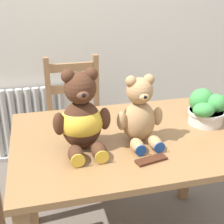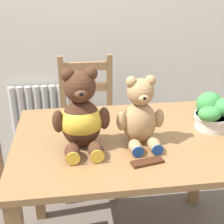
{
  "view_description": "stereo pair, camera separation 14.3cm",
  "coord_description": "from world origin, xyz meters",
  "px_view_note": "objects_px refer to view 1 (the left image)",
  "views": [
    {
      "loc": [
        -0.44,
        -0.9,
        1.49
      ],
      "look_at": [
        -0.11,
        0.37,
        0.93
      ],
      "focal_mm": 50.0,
      "sensor_mm": 36.0,
      "label": 1
    },
    {
      "loc": [
        -0.3,
        -0.93,
        1.49
      ],
      "look_at": [
        -0.11,
        0.37,
        0.93
      ],
      "focal_mm": 50.0,
      "sensor_mm": 36.0,
      "label": 2
    }
  ],
  "objects_px": {
    "wooden_chair_behind": "(77,130)",
    "chocolate_bar": "(151,160)",
    "teddy_bear_right": "(140,114)",
    "teddy_bear_left": "(82,118)",
    "potted_plant": "(206,108)"
  },
  "relations": [
    {
      "from": "chocolate_bar",
      "to": "teddy_bear_right",
      "type": "bearing_deg",
      "value": 87.67
    },
    {
      "from": "teddy_bear_right",
      "to": "chocolate_bar",
      "type": "xyz_separation_m",
      "value": [
        -0.01,
        -0.19,
        -0.13
      ]
    },
    {
      "from": "teddy_bear_right",
      "to": "potted_plant",
      "type": "height_order",
      "value": "teddy_bear_right"
    },
    {
      "from": "wooden_chair_behind",
      "to": "teddy_bear_right",
      "type": "relative_size",
      "value": 3.01
    },
    {
      "from": "teddy_bear_left",
      "to": "chocolate_bar",
      "type": "relative_size",
      "value": 2.68
    },
    {
      "from": "wooden_chair_behind",
      "to": "teddy_bear_right",
      "type": "bearing_deg",
      "value": 103.8
    },
    {
      "from": "teddy_bear_right",
      "to": "teddy_bear_left",
      "type": "bearing_deg",
      "value": -3.04
    },
    {
      "from": "teddy_bear_left",
      "to": "teddy_bear_right",
      "type": "xyz_separation_m",
      "value": [
        0.27,
        -0.0,
        -0.01
      ]
    },
    {
      "from": "teddy_bear_right",
      "to": "chocolate_bar",
      "type": "distance_m",
      "value": 0.23
    },
    {
      "from": "teddy_bear_left",
      "to": "teddy_bear_right",
      "type": "distance_m",
      "value": 0.27
    },
    {
      "from": "wooden_chair_behind",
      "to": "chocolate_bar",
      "type": "height_order",
      "value": "wooden_chair_behind"
    },
    {
      "from": "teddy_bear_right",
      "to": "chocolate_bar",
      "type": "height_order",
      "value": "teddy_bear_right"
    },
    {
      "from": "wooden_chair_behind",
      "to": "teddy_bear_left",
      "type": "xyz_separation_m",
      "value": [
        -0.08,
        -0.8,
        0.45
      ]
    },
    {
      "from": "wooden_chair_behind",
      "to": "chocolate_bar",
      "type": "xyz_separation_m",
      "value": [
        0.19,
        -0.99,
        0.31
      ]
    },
    {
      "from": "wooden_chair_behind",
      "to": "teddy_bear_right",
      "type": "xyz_separation_m",
      "value": [
        0.2,
        -0.81,
        0.44
      ]
    }
  ]
}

